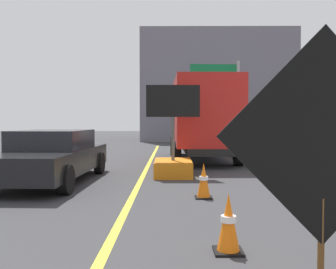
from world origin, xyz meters
TOP-DOWN VIEW (x-y plane):
  - lane_center_stripe at (0.00, 6.00)m, footprint 0.14×36.00m
  - roadwork_sign at (1.94, 2.54)m, footprint 1.62×0.26m
  - arrow_board_trailer at (0.89, 10.83)m, footprint 1.60×1.80m
  - box_truck at (2.14, 15.00)m, footprint 2.64×6.57m
  - pickup_car at (-2.38, 9.61)m, footprint 2.26×5.00m
  - highway_guide_sign at (3.82, 20.55)m, footprint 2.79×0.28m
  - far_building_block at (4.65, 32.37)m, footprint 12.43×7.67m
  - traffic_cone_near_sign at (1.53, 4.32)m, footprint 0.36×0.36m
  - traffic_cone_mid_lane at (1.52, 7.55)m, footprint 0.36×0.36m

SIDE VIEW (x-z plane):
  - lane_center_stripe at x=0.00m, z-range 0.00..0.01m
  - traffic_cone_near_sign at x=1.53m, z-range -0.01..0.73m
  - traffic_cone_mid_lane at x=1.52m, z-range -0.01..0.74m
  - arrow_board_trailer at x=0.89m, z-range -0.87..1.83m
  - pickup_car at x=-2.38m, z-range 0.01..1.39m
  - roadwork_sign at x=1.94m, z-range 0.30..2.64m
  - box_truck at x=2.14m, z-range 0.15..3.39m
  - highway_guide_sign at x=3.82m, z-range 0.92..5.92m
  - far_building_block at x=4.65m, z-range 0.00..8.95m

